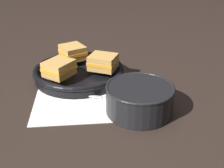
% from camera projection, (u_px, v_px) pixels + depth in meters
% --- Properties ---
extents(ground_plane, '(4.00, 4.00, 0.00)m').
position_uv_depth(ground_plane, '(120.00, 102.00, 0.80)').
color(ground_plane, black).
extents(napkin, '(0.32, 0.28, 0.00)m').
position_uv_depth(napkin, '(86.00, 99.00, 0.81)').
color(napkin, white).
rests_on(napkin, ground_plane).
extents(soup_bowl, '(0.18, 0.18, 0.08)m').
position_uv_depth(soup_bowl, '(140.00, 97.00, 0.74)').
color(soup_bowl, black).
rests_on(soup_bowl, ground_plane).
extents(spoon, '(0.17, 0.06, 0.01)m').
position_uv_depth(spoon, '(104.00, 98.00, 0.81)').
color(spoon, '#B7B7BC').
rests_on(spoon, napkin).
extents(skillet, '(0.30, 0.30, 0.04)m').
position_uv_depth(skillet, '(79.00, 73.00, 0.93)').
color(skillet, black).
rests_on(skillet, ground_plane).
extents(sandwich_near_left, '(0.11, 0.11, 0.05)m').
position_uv_depth(sandwich_near_left, '(59.00, 68.00, 0.85)').
color(sandwich_near_left, '#C18E47').
rests_on(sandwich_near_left, skillet).
extents(sandwich_near_right, '(0.10, 0.10, 0.05)m').
position_uv_depth(sandwich_near_right, '(103.00, 62.00, 0.90)').
color(sandwich_near_right, '#C18E47').
rests_on(sandwich_near_right, skillet).
extents(sandwich_far_left, '(0.11, 0.11, 0.05)m').
position_uv_depth(sandwich_far_left, '(73.00, 52.00, 0.98)').
color(sandwich_far_left, '#C18E47').
rests_on(sandwich_far_left, skillet).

